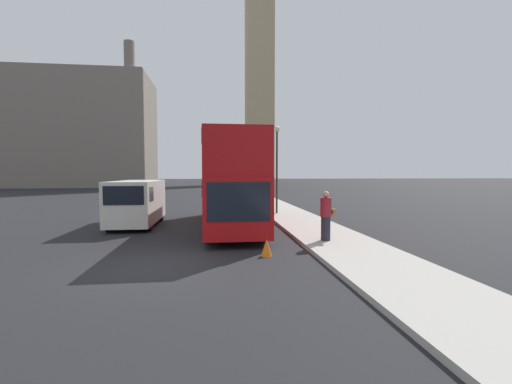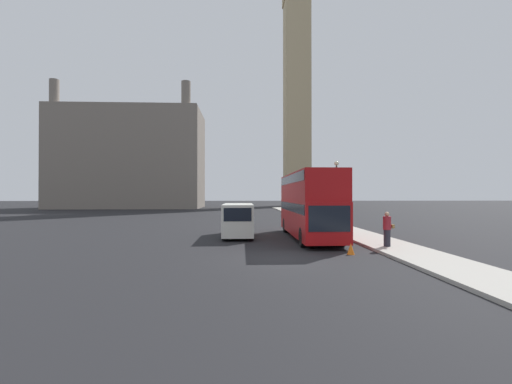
% 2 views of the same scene
% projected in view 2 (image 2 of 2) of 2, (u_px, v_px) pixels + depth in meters
% --- Properties ---
extents(ground_plane, '(300.00, 300.00, 0.00)m').
position_uv_depth(ground_plane, '(280.00, 258.00, 15.48)').
color(ground_plane, black).
extents(sidewalk_strip, '(2.86, 120.00, 0.15)m').
position_uv_depth(sidewalk_strip, '(419.00, 256.00, 15.76)').
color(sidewalk_strip, '#ADA89E').
rests_on(sidewalk_strip, ground_plane).
extents(clock_tower, '(6.87, 7.04, 75.77)m').
position_uv_depth(clock_tower, '(297.00, 56.00, 88.41)').
color(clock_tower, tan).
rests_on(clock_tower, ground_plane).
extents(building_block_distant, '(30.66, 15.48, 25.87)m').
position_uv_depth(building_block_distant, '(131.00, 160.00, 75.07)').
color(building_block_distant, slate).
rests_on(building_block_distant, ground_plane).
extents(red_double_decker_bus, '(2.47, 10.60, 4.28)m').
position_uv_depth(red_double_decker_bus, '(309.00, 202.00, 22.56)').
color(red_double_decker_bus, '#A80F11').
rests_on(red_double_decker_bus, ground_plane).
extents(white_van, '(2.02, 5.28, 2.25)m').
position_uv_depth(white_van, '(238.00, 219.00, 23.31)').
color(white_van, silver).
rests_on(white_van, ground_plane).
extents(pedestrian, '(0.57, 0.41, 1.82)m').
position_uv_depth(pedestrian, '(387.00, 229.00, 18.09)').
color(pedestrian, '#23232D').
rests_on(pedestrian, sidewalk_strip).
extents(street_lamp, '(0.36, 0.36, 5.38)m').
position_uv_depth(street_lamp, '(337.00, 184.00, 26.81)').
color(street_lamp, '#2D332D').
rests_on(street_lamp, sidewalk_strip).
extents(traffic_cone, '(0.36, 0.36, 0.55)m').
position_uv_depth(traffic_cone, '(351.00, 249.00, 16.47)').
color(traffic_cone, orange).
rests_on(traffic_cone, ground_plane).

